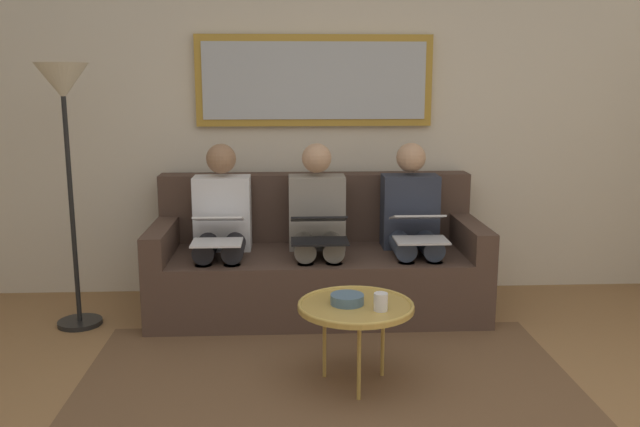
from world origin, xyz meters
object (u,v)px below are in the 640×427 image
at_px(person_middle, 317,224).
at_px(laptop_black, 319,229).
at_px(bowl, 347,299).
at_px(person_left, 412,223).
at_px(laptop_silver, 419,227).
at_px(person_right, 221,225).
at_px(laptop_white, 218,229).
at_px(cup, 381,302).
at_px(couch, 317,264).
at_px(coffee_table, 356,307).
at_px(standing_lamp, 64,111).
at_px(framed_mirror, 314,81).

bearing_deg(person_middle, laptop_black, 90.00).
relative_size(bowl, person_left, 0.15).
bearing_deg(laptop_silver, person_right, -10.52).
xyz_separation_m(laptop_black, laptop_white, (0.64, -0.00, 0.00)).
xyz_separation_m(cup, person_middle, (0.26, -1.25, 0.13)).
height_order(laptop_silver, laptop_white, laptop_white).
xyz_separation_m(person_middle, laptop_white, (0.64, 0.24, 0.02)).
relative_size(couch, person_left, 1.93).
bearing_deg(person_right, laptop_silver, 169.48).
bearing_deg(couch, person_left, 173.87).
distance_m(coffee_table, laptop_white, 1.22).
xyz_separation_m(cup, standing_lamp, (1.81, -1.05, 0.89)).
bearing_deg(laptop_white, coffee_table, 130.62).
distance_m(cup, person_right, 1.54).
xyz_separation_m(person_left, standing_lamp, (2.19, 0.20, 0.76)).
distance_m(laptop_white, standing_lamp, 1.17).
bearing_deg(coffee_table, couch, -83.29).
distance_m(couch, laptop_silver, 0.78).
bearing_deg(coffee_table, laptop_black, -81.06).
relative_size(coffee_table, standing_lamp, 0.36).
xyz_separation_m(coffee_table, laptop_silver, (-0.50, -0.91, 0.21)).
bearing_deg(standing_lamp, laptop_black, 178.53).
bearing_deg(cup, person_middle, -78.34).
bearing_deg(person_middle, couch, -90.00).
height_order(couch, laptop_silver, couch).
relative_size(framed_mirror, person_left, 1.47).
distance_m(laptop_silver, person_middle, 0.68).
relative_size(bowl, person_right, 0.15).
bearing_deg(person_left, standing_lamp, 5.19).
bearing_deg(couch, person_middle, 90.00).
bearing_deg(person_right, person_left, 180.00).
bearing_deg(framed_mirror, coffee_table, 95.10).
relative_size(laptop_black, person_right, 0.32).
relative_size(bowl, standing_lamp, 0.10).
relative_size(laptop_silver, laptop_black, 1.03).
bearing_deg(cup, laptop_black, -75.69).
xyz_separation_m(person_left, person_right, (1.28, 0.00, 0.00)).
bearing_deg(person_right, standing_lamp, 12.33).
distance_m(couch, person_left, 0.71).
bearing_deg(laptop_silver, laptop_black, 0.09).
height_order(bowl, laptop_black, laptop_black).
height_order(couch, bowl, couch).
height_order(laptop_silver, laptop_black, laptop_silver).
bearing_deg(person_left, person_right, 0.00).
height_order(cup, standing_lamp, standing_lamp).
bearing_deg(standing_lamp, coffee_table, 150.71).
distance_m(cup, person_middle, 1.28).
xyz_separation_m(bowl, laptop_silver, (-0.54, -0.90, 0.17)).
xyz_separation_m(cup, laptop_white, (0.90, -1.01, 0.15)).
bearing_deg(cup, standing_lamp, -30.09).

